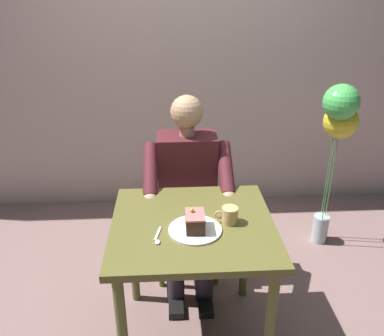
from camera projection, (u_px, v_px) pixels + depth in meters
The scene contains 10 objects.
ground_plane at pixel (193, 335), 2.28m from camera, with size 14.00×14.00×0.00m, color #836561.
cafe_rear_panel at pixel (180, 29), 3.13m from camera, with size 6.40×0.12×3.00m, color #BEA79F.
dining_table at pixel (193, 242), 2.01m from camera, with size 0.80×0.75×0.76m.
chair at pixel (187, 202), 2.69m from camera, with size 0.42×0.42×0.88m.
seated_person at pixel (188, 194), 2.47m from camera, with size 0.53×0.58×1.24m.
dessert_plate at pixel (195, 230), 1.89m from camera, with size 0.26×0.26×0.01m, color white.
cake_slice at pixel (195, 221), 1.87m from camera, with size 0.09×0.13×0.10m.
coffee_cup at pixel (229, 215), 1.94m from camera, with size 0.12×0.08×0.08m.
dessert_spoon at pixel (158, 238), 1.83m from camera, with size 0.03×0.14×0.01m.
balloon_display at pixel (339, 121), 2.71m from camera, with size 0.29×0.33×1.24m.
Camera 1 is at (0.10, 1.66, 1.83)m, focal length 37.29 mm.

